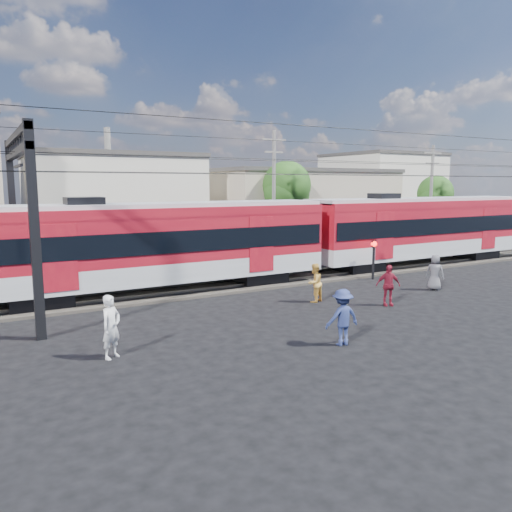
% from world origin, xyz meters
% --- Properties ---
extents(ground, '(120.00, 120.00, 0.00)m').
position_xyz_m(ground, '(0.00, 0.00, 0.00)').
color(ground, black).
rests_on(ground, ground).
extents(track_bed, '(70.00, 3.40, 0.12)m').
position_xyz_m(track_bed, '(0.00, 8.00, 0.06)').
color(track_bed, '#2D2823').
rests_on(track_bed, ground).
extents(rail_near, '(70.00, 0.12, 0.12)m').
position_xyz_m(rail_near, '(0.00, 7.25, 0.18)').
color(rail_near, '#59544C').
rests_on(rail_near, track_bed).
extents(rail_far, '(70.00, 0.12, 0.12)m').
position_xyz_m(rail_far, '(0.00, 8.75, 0.18)').
color(rail_far, '#59544C').
rests_on(rail_far, track_bed).
extents(commuter_train, '(50.30, 3.08, 4.17)m').
position_xyz_m(commuter_train, '(-4.18, 8.00, 2.40)').
color(commuter_train, black).
rests_on(commuter_train, ground).
extents(catenary, '(70.00, 9.30, 7.52)m').
position_xyz_m(catenary, '(-8.65, 8.00, 5.14)').
color(catenary, black).
rests_on(catenary, ground).
extents(building_midwest, '(12.24, 12.24, 7.30)m').
position_xyz_m(building_midwest, '(-2.00, 27.00, 3.66)').
color(building_midwest, beige).
rests_on(building_midwest, ground).
extents(building_mideast, '(16.32, 10.20, 6.30)m').
position_xyz_m(building_mideast, '(14.00, 24.00, 3.16)').
color(building_mideast, tan).
rests_on(building_mideast, ground).
extents(building_east, '(10.20, 10.20, 8.30)m').
position_xyz_m(building_east, '(28.00, 28.00, 4.16)').
color(building_east, beige).
rests_on(building_east, ground).
extents(utility_pole_mid, '(1.80, 0.24, 8.50)m').
position_xyz_m(utility_pole_mid, '(6.00, 15.00, 4.53)').
color(utility_pole_mid, slate).
rests_on(utility_pole_mid, ground).
extents(utility_pole_east, '(1.80, 0.24, 8.00)m').
position_xyz_m(utility_pole_east, '(20.00, 14.00, 4.28)').
color(utility_pole_east, slate).
rests_on(utility_pole_east, ground).
extents(tree_near, '(3.82, 3.64, 6.72)m').
position_xyz_m(tree_near, '(9.19, 18.09, 4.66)').
color(tree_near, '#382619').
rests_on(tree_near, ground).
extents(tree_far, '(3.36, 3.12, 5.76)m').
position_xyz_m(tree_far, '(24.19, 17.09, 3.99)').
color(tree_far, '#382619').
rests_on(tree_far, ground).
extents(pedestrian_a, '(0.81, 0.75, 1.87)m').
position_xyz_m(pedestrian_a, '(-8.42, 0.56, 0.93)').
color(pedestrian_a, silver).
rests_on(pedestrian_a, ground).
extents(pedestrian_b, '(0.98, 0.87, 1.67)m').
position_xyz_m(pedestrian_b, '(0.81, 3.26, 0.83)').
color(pedestrian_b, gold).
rests_on(pedestrian_b, ground).
extents(pedestrian_c, '(1.21, 0.76, 1.79)m').
position_xyz_m(pedestrian_c, '(-1.85, -1.82, 0.89)').
color(pedestrian_c, navy).
rests_on(pedestrian_c, ground).
extents(pedestrian_d, '(1.09, 0.82, 1.72)m').
position_xyz_m(pedestrian_d, '(3.08, 1.24, 0.86)').
color(pedestrian_d, maroon).
rests_on(pedestrian_d, ground).
extents(pedestrian_e, '(0.89, 0.99, 1.70)m').
position_xyz_m(pedestrian_e, '(7.25, 2.41, 0.85)').
color(pedestrian_e, '#55545A').
rests_on(pedestrian_e, ground).
extents(car_silver, '(4.47, 2.66, 1.43)m').
position_xyz_m(car_silver, '(23.14, 12.68, 0.71)').
color(car_silver, '#A8AAAF').
rests_on(car_silver, ground).
extents(car_white, '(4.05, 1.59, 1.31)m').
position_xyz_m(car_white, '(27.45, 12.56, 0.66)').
color(car_white, silver).
rests_on(car_white, ground).
extents(crossing_signal, '(0.30, 0.30, 2.08)m').
position_xyz_m(crossing_signal, '(6.56, 5.87, 1.44)').
color(crossing_signal, black).
rests_on(crossing_signal, ground).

